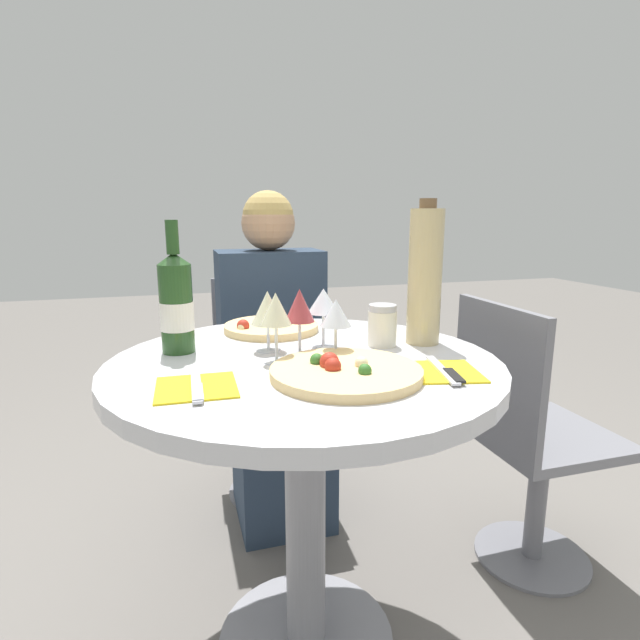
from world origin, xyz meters
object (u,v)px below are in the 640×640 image
(tall_carafe, at_px, (425,276))
(dining_table, at_px, (305,428))
(chair_empty_side, at_px, (526,442))
(wine_bottle, at_px, (176,304))
(pizza_large, at_px, (345,372))
(chair_behind_diner, at_px, (269,388))
(seated_diner, at_px, (275,372))

(tall_carafe, bearing_deg, dining_table, -170.63)
(chair_empty_side, distance_m, wine_bottle, 1.10)
(dining_table, bearing_deg, pizza_large, -72.76)
(chair_behind_diner, distance_m, tall_carafe, 0.94)
(pizza_large, bearing_deg, seated_diner, 89.01)
(chair_empty_side, bearing_deg, tall_carafe, -82.29)
(dining_table, height_order, tall_carafe, tall_carafe)
(pizza_large, bearing_deg, wine_bottle, 137.74)
(wine_bottle, bearing_deg, chair_empty_side, -1.94)
(pizza_large, xyz_separation_m, wine_bottle, (-0.32, 0.29, 0.11))
(chair_behind_diner, bearing_deg, pizza_large, 89.16)
(chair_behind_diner, xyz_separation_m, wine_bottle, (-0.33, -0.65, 0.47))
(pizza_large, height_order, tall_carafe, tall_carafe)
(chair_behind_diner, bearing_deg, wine_bottle, 62.87)
(chair_empty_side, height_order, pizza_large, chair_empty_side)
(chair_behind_diner, height_order, chair_empty_side, same)
(chair_behind_diner, bearing_deg, seated_diner, 90.00)
(pizza_large, height_order, wine_bottle, wine_bottle)
(wine_bottle, distance_m, tall_carafe, 0.61)
(chair_behind_diner, relative_size, wine_bottle, 2.71)
(dining_table, relative_size, seated_diner, 0.76)
(wine_bottle, bearing_deg, dining_table, -27.30)
(chair_empty_side, bearing_deg, pizza_large, -69.18)
(dining_table, relative_size, chair_empty_side, 1.06)
(seated_diner, bearing_deg, chair_empty_side, 140.49)
(wine_bottle, relative_size, tall_carafe, 0.86)
(chair_behind_diner, height_order, seated_diner, seated_diner)
(seated_diner, xyz_separation_m, wine_bottle, (-0.33, -0.51, 0.36))
(tall_carafe, bearing_deg, pizza_large, -144.01)
(seated_diner, relative_size, chair_empty_side, 1.39)
(tall_carafe, bearing_deg, wine_bottle, 171.73)
(dining_table, bearing_deg, seated_diner, 84.73)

